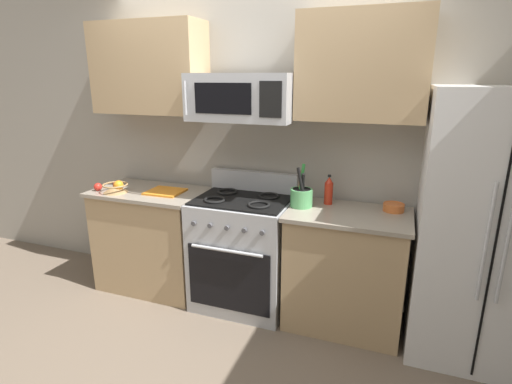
{
  "coord_description": "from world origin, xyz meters",
  "views": [
    {
      "loc": [
        1.13,
        -2.14,
        1.85
      ],
      "look_at": [
        0.16,
        0.51,
        1.03
      ],
      "focal_mm": 27.82,
      "sensor_mm": 36.0,
      "label": 1
    }
  ],
  "objects_px": {
    "microwave": "(243,97)",
    "apple_loose": "(98,187)",
    "range_oven": "(243,251)",
    "bottle_hot_sauce": "(329,191)",
    "utensil_crock": "(301,196)",
    "refrigerator": "(484,230)",
    "cutting_board": "(165,192)",
    "fruit_basket": "(116,187)",
    "prep_bowl": "(394,207)"
  },
  "relations": [
    {
      "from": "bottle_hot_sauce",
      "to": "prep_bowl",
      "type": "distance_m",
      "value": 0.48
    },
    {
      "from": "range_oven",
      "to": "utensil_crock",
      "type": "bearing_deg",
      "value": 2.48
    },
    {
      "from": "bottle_hot_sauce",
      "to": "apple_loose",
      "type": "bearing_deg",
      "value": -170.67
    },
    {
      "from": "refrigerator",
      "to": "bottle_hot_sauce",
      "type": "height_order",
      "value": "refrigerator"
    },
    {
      "from": "microwave",
      "to": "apple_loose",
      "type": "height_order",
      "value": "microwave"
    },
    {
      "from": "microwave",
      "to": "fruit_basket",
      "type": "height_order",
      "value": "microwave"
    },
    {
      "from": "fruit_basket",
      "to": "prep_bowl",
      "type": "height_order",
      "value": "fruit_basket"
    },
    {
      "from": "apple_loose",
      "to": "prep_bowl",
      "type": "distance_m",
      "value": 2.42
    },
    {
      "from": "range_oven",
      "to": "microwave",
      "type": "height_order",
      "value": "microwave"
    },
    {
      "from": "microwave",
      "to": "utensil_crock",
      "type": "relative_size",
      "value": 2.42
    },
    {
      "from": "refrigerator",
      "to": "cutting_board",
      "type": "relative_size",
      "value": 6.13
    },
    {
      "from": "refrigerator",
      "to": "utensil_crock",
      "type": "height_order",
      "value": "refrigerator"
    },
    {
      "from": "cutting_board",
      "to": "prep_bowl",
      "type": "distance_m",
      "value": 1.84
    },
    {
      "from": "refrigerator",
      "to": "bottle_hot_sauce",
      "type": "bearing_deg",
      "value": 170.69
    },
    {
      "from": "fruit_basket",
      "to": "utensil_crock",
      "type": "bearing_deg",
      "value": 6.21
    },
    {
      "from": "refrigerator",
      "to": "cutting_board",
      "type": "xyz_separation_m",
      "value": [
        -2.39,
        0.01,
        0.02
      ]
    },
    {
      "from": "utensil_crock",
      "to": "bottle_hot_sauce",
      "type": "bearing_deg",
      "value": 36.59
    },
    {
      "from": "fruit_basket",
      "to": "prep_bowl",
      "type": "xyz_separation_m",
      "value": [
        2.22,
        0.3,
        -0.01
      ]
    },
    {
      "from": "apple_loose",
      "to": "bottle_hot_sauce",
      "type": "bearing_deg",
      "value": 9.33
    },
    {
      "from": "fruit_basket",
      "to": "range_oven",
      "type": "bearing_deg",
      "value": 7.8
    },
    {
      "from": "range_oven",
      "to": "microwave",
      "type": "relative_size",
      "value": 1.39
    },
    {
      "from": "refrigerator",
      "to": "microwave",
      "type": "height_order",
      "value": "microwave"
    },
    {
      "from": "cutting_board",
      "to": "utensil_crock",
      "type": "bearing_deg",
      "value": 1.59
    },
    {
      "from": "range_oven",
      "to": "fruit_basket",
      "type": "relative_size",
      "value": 5.17
    },
    {
      "from": "cutting_board",
      "to": "bottle_hot_sauce",
      "type": "relative_size",
      "value": 1.28
    },
    {
      "from": "utensil_crock",
      "to": "prep_bowl",
      "type": "bearing_deg",
      "value": 10.97
    },
    {
      "from": "fruit_basket",
      "to": "apple_loose",
      "type": "height_order",
      "value": "fruit_basket"
    },
    {
      "from": "fruit_basket",
      "to": "bottle_hot_sauce",
      "type": "xyz_separation_m",
      "value": [
        1.74,
        0.3,
        0.06
      ]
    },
    {
      "from": "fruit_basket",
      "to": "bottle_hot_sauce",
      "type": "relative_size",
      "value": 0.92
    },
    {
      "from": "refrigerator",
      "to": "apple_loose",
      "type": "height_order",
      "value": "refrigerator"
    },
    {
      "from": "range_oven",
      "to": "cutting_board",
      "type": "height_order",
      "value": "range_oven"
    },
    {
      "from": "microwave",
      "to": "cutting_board",
      "type": "distance_m",
      "value": 1.05
    },
    {
      "from": "refrigerator",
      "to": "bottle_hot_sauce",
      "type": "distance_m",
      "value": 1.06
    },
    {
      "from": "refrigerator",
      "to": "microwave",
      "type": "xyz_separation_m",
      "value": [
        -1.69,
        0.04,
        0.8
      ]
    },
    {
      "from": "cutting_board",
      "to": "bottle_hot_sauce",
      "type": "xyz_separation_m",
      "value": [
        1.35,
        0.17,
        0.1
      ]
    },
    {
      "from": "microwave",
      "to": "apple_loose",
      "type": "relative_size",
      "value": 11.46
    },
    {
      "from": "utensil_crock",
      "to": "apple_loose",
      "type": "height_order",
      "value": "utensil_crock"
    },
    {
      "from": "microwave",
      "to": "cutting_board",
      "type": "bearing_deg",
      "value": -176.95
    },
    {
      "from": "refrigerator",
      "to": "utensil_crock",
      "type": "xyz_separation_m",
      "value": [
        -1.22,
        0.04,
        0.09
      ]
    },
    {
      "from": "range_oven",
      "to": "utensil_crock",
      "type": "relative_size",
      "value": 3.35
    },
    {
      "from": "apple_loose",
      "to": "range_oven",
      "type": "bearing_deg",
      "value": 7.26
    },
    {
      "from": "range_oven",
      "to": "prep_bowl",
      "type": "height_order",
      "value": "range_oven"
    },
    {
      "from": "range_oven",
      "to": "refrigerator",
      "type": "distance_m",
      "value": 1.75
    },
    {
      "from": "microwave",
      "to": "apple_loose",
      "type": "bearing_deg",
      "value": -171.62
    },
    {
      "from": "refrigerator",
      "to": "apple_loose",
      "type": "distance_m",
      "value": 2.97
    },
    {
      "from": "range_oven",
      "to": "microwave",
      "type": "bearing_deg",
      "value": 90.01
    },
    {
      "from": "utensil_crock",
      "to": "fruit_basket",
      "type": "height_order",
      "value": "utensil_crock"
    },
    {
      "from": "utensil_crock",
      "to": "microwave",
      "type": "bearing_deg",
      "value": 179.42
    },
    {
      "from": "range_oven",
      "to": "bottle_hot_sauce",
      "type": "bearing_deg",
      "value": 13.3
    },
    {
      "from": "refrigerator",
      "to": "cutting_board",
      "type": "distance_m",
      "value": 2.39
    }
  ]
}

